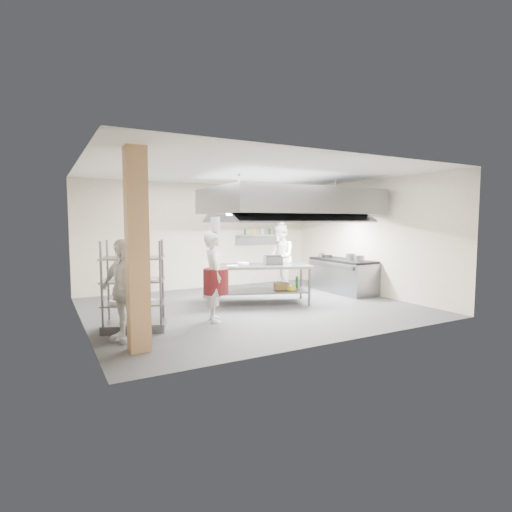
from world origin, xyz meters
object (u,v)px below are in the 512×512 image
island (260,284)px  cooking_range (342,277)px  pass_rack (134,286)px  chef_plating (123,290)px  stockpot (351,257)px  griddle (273,260)px  chef_line (280,257)px  chef_head (214,277)px

island → cooking_range: island is taller
pass_rack → cooking_range: (5.80, 1.21, -0.38)m
pass_rack → chef_plating: (-0.28, -0.58, 0.03)m
cooking_range → stockpot: stockpot is taller
cooking_range → griddle: size_ratio=4.91×
cooking_range → griddle: (-2.40, -0.32, 0.59)m
island → chef_plating: (-3.38, -1.54, 0.37)m
island → pass_rack: (-3.10, -0.96, 0.34)m
island → stockpot: stockpot is taller
cooking_range → chef_line: (-1.38, 1.00, 0.51)m
island → chef_head: bearing=-125.5°
stockpot → chef_head: bearing=-166.7°
island → chef_plating: 3.73m
cooking_range → chef_head: chef_head is taller
griddle → stockpot: size_ratio=1.60×
stockpot → cooking_range: bearing=100.2°
cooking_range → chef_plating: bearing=-163.7°
cooking_range → chef_head: bearing=-163.2°
chef_line → chef_plating: size_ratio=1.12×
chef_plating → griddle: chef_plating is taller
chef_head → pass_rack: bearing=99.8°
chef_line → pass_rack: bearing=-42.2°
chef_plating → stockpot: 6.31m
chef_head → stockpot: size_ratio=6.85×
griddle → stockpot: griddle is taller
cooking_range → chef_plating: 6.35m
island → griddle: 0.64m
chef_head → chef_plating: bearing=118.7°
pass_rack → cooking_range: pass_rack is taller
chef_plating → stockpot: chef_plating is taller
griddle → stockpot: 2.45m
island → pass_rack: 3.27m
chef_plating → chef_head: bearing=76.0°
cooking_range → stockpot: (0.05, -0.27, 0.57)m
chef_head → chef_plating: size_ratio=1.05×
stockpot → chef_line: bearing=138.3°
island → pass_rack: bearing=-141.5°
cooking_range → stockpot: 0.63m
cooking_range → griddle: griddle is taller
island → stockpot: size_ratio=9.09×
island → chef_head: 1.98m
pass_rack → stockpot: bearing=28.6°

